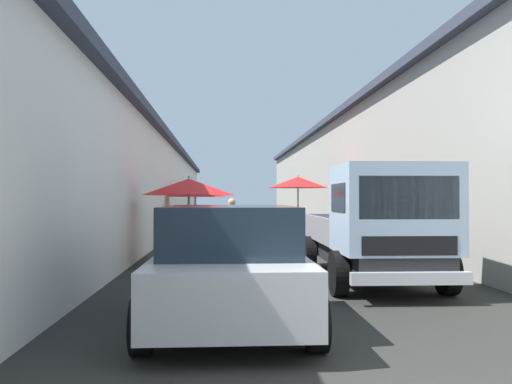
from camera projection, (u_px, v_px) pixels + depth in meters
ground at (263, 247)px, 16.41m from camera, size 90.00×90.00×0.00m
building_left_whitewash at (64, 186)px, 18.21m from camera, size 49.80×7.50×3.95m
building_right_concrete at (442, 172)px, 19.15m from camera, size 49.80×7.50×5.03m
fruit_stall_far_left at (299, 192)px, 18.69m from camera, size 2.17×2.17×2.41m
fruit_stall_mid_lane at (188, 199)px, 12.20m from camera, size 2.21×2.21×2.09m
fruit_stall_far_right at (196, 197)px, 19.68m from camera, size 2.36×2.36×2.15m
hatchback_car at (229, 263)px, 6.40m from camera, size 3.92×1.95×1.45m
delivery_truck at (381, 228)px, 8.85m from camera, size 4.96×2.06×2.08m
vendor_by_crates at (232, 224)px, 13.38m from camera, size 0.35×0.59×1.55m
parked_scooter at (209, 254)px, 10.11m from camera, size 1.66×0.60×1.14m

